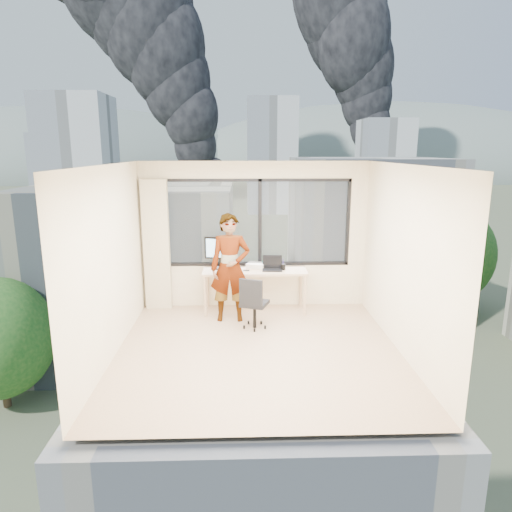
{
  "coord_description": "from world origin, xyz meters",
  "views": [
    {
      "loc": [
        -0.23,
        -6.01,
        2.79
      ],
      "look_at": [
        0.0,
        1.0,
        1.15
      ],
      "focal_mm": 32.01,
      "sensor_mm": 36.0,
      "label": 1
    }
  ],
  "objects_px": {
    "game_console": "(256,265)",
    "laptop": "(272,264)",
    "person": "(230,268)",
    "chair": "(255,302)",
    "handbag": "(269,262)",
    "desk": "(255,290)",
    "monitor": "(220,253)"
  },
  "relations": [
    {
      "from": "chair",
      "to": "handbag",
      "type": "bearing_deg",
      "value": 94.48
    },
    {
      "from": "person",
      "to": "chair",
      "type": "bearing_deg",
      "value": -44.06
    },
    {
      "from": "game_console",
      "to": "laptop",
      "type": "xyz_separation_m",
      "value": [
        0.27,
        -0.22,
        0.07
      ]
    },
    {
      "from": "desk",
      "to": "person",
      "type": "height_order",
      "value": "person"
    },
    {
      "from": "chair",
      "to": "game_console",
      "type": "bearing_deg",
      "value": 107.52
    },
    {
      "from": "handbag",
      "to": "chair",
      "type": "bearing_deg",
      "value": -116.67
    },
    {
      "from": "handbag",
      "to": "desk",
      "type": "bearing_deg",
      "value": -155.25
    },
    {
      "from": "person",
      "to": "monitor",
      "type": "height_order",
      "value": "person"
    },
    {
      "from": "monitor",
      "to": "game_console",
      "type": "xyz_separation_m",
      "value": [
        0.63,
        0.08,
        -0.25
      ]
    },
    {
      "from": "chair",
      "to": "monitor",
      "type": "xyz_separation_m",
      "value": [
        -0.57,
        0.89,
        0.6
      ]
    },
    {
      "from": "desk",
      "to": "handbag",
      "type": "distance_m",
      "value": 0.57
    },
    {
      "from": "game_console",
      "to": "person",
      "type": "bearing_deg",
      "value": -109.69
    },
    {
      "from": "person",
      "to": "game_console",
      "type": "height_order",
      "value": "person"
    },
    {
      "from": "chair",
      "to": "handbag",
      "type": "height_order",
      "value": "handbag"
    },
    {
      "from": "desk",
      "to": "handbag",
      "type": "relative_size",
      "value": 7.2
    },
    {
      "from": "desk",
      "to": "person",
      "type": "distance_m",
      "value": 0.79
    },
    {
      "from": "chair",
      "to": "person",
      "type": "distance_m",
      "value": 0.71
    },
    {
      "from": "monitor",
      "to": "desk",
      "type": "bearing_deg",
      "value": 5.09
    },
    {
      "from": "chair",
      "to": "monitor",
      "type": "bearing_deg",
      "value": 143.32
    },
    {
      "from": "chair",
      "to": "person",
      "type": "height_order",
      "value": "person"
    },
    {
      "from": "monitor",
      "to": "person",
      "type": "bearing_deg",
      "value": -56.2
    },
    {
      "from": "chair",
      "to": "laptop",
      "type": "height_order",
      "value": "laptop"
    },
    {
      "from": "game_console",
      "to": "handbag",
      "type": "distance_m",
      "value": 0.24
    },
    {
      "from": "laptop",
      "to": "handbag",
      "type": "relative_size",
      "value": 1.44
    },
    {
      "from": "person",
      "to": "handbag",
      "type": "distance_m",
      "value": 0.9
    },
    {
      "from": "desk",
      "to": "monitor",
      "type": "distance_m",
      "value": 0.89
    },
    {
      "from": "monitor",
      "to": "laptop",
      "type": "distance_m",
      "value": 0.93
    },
    {
      "from": "desk",
      "to": "chair",
      "type": "bearing_deg",
      "value": -91.85
    },
    {
      "from": "desk",
      "to": "laptop",
      "type": "distance_m",
      "value": 0.57
    },
    {
      "from": "person",
      "to": "game_console",
      "type": "distance_m",
      "value": 0.75
    },
    {
      "from": "desk",
      "to": "handbag",
      "type": "height_order",
      "value": "handbag"
    },
    {
      "from": "chair",
      "to": "game_console",
      "type": "xyz_separation_m",
      "value": [
        0.06,
        0.97,
        0.35
      ]
    }
  ]
}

